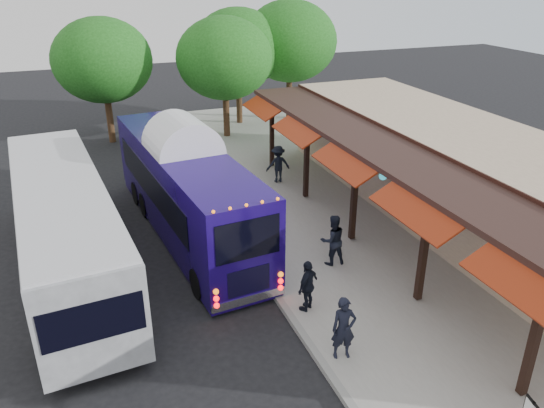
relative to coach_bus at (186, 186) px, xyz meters
name	(u,v)px	position (x,y,z in m)	size (l,w,h in m)	color
ground	(298,333)	(1.45, -6.86, -1.88)	(90.00, 90.00, 0.00)	black
sidewalk	(381,236)	(6.45, -2.86, -1.81)	(10.00, 40.00, 0.15)	#9E9B93
curb	(252,260)	(1.50, -2.86, -1.81)	(0.20, 40.00, 0.16)	gray
station_shelter	(464,179)	(9.83, -2.86, -0.03)	(8.15, 20.00, 3.60)	tan
coach_bus	(186,186)	(0.00, 0.00, 0.00)	(3.41, 11.12, 3.50)	#1B0864
city_bus	(65,224)	(-4.12, -1.37, -0.16)	(3.53, 11.77, 3.11)	gray
ped_a	(344,328)	(2.05, -8.23, -0.89)	(0.61, 0.40, 1.68)	black
ped_b	(333,240)	(3.84, -4.07, -0.87)	(0.84, 0.65, 1.72)	black
ped_c	(308,286)	(2.05, -6.11, -0.96)	(0.91, 0.38, 1.55)	black
ped_d	(278,164)	(4.81, 3.26, -0.89)	(1.08, 0.62, 1.67)	black
tree_left	(224,58)	(4.66, 10.93, 2.59)	(5.24, 5.24, 6.71)	#382314
tree_mid	(238,48)	(6.18, 13.34, 2.74)	(5.42, 5.42, 6.94)	#382314
tree_right	(290,41)	(9.46, 13.28, 2.99)	(5.71, 5.71, 7.30)	#382314
tree_far	(102,60)	(-1.57, 12.51, 2.60)	(5.25, 5.25, 6.72)	#382314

